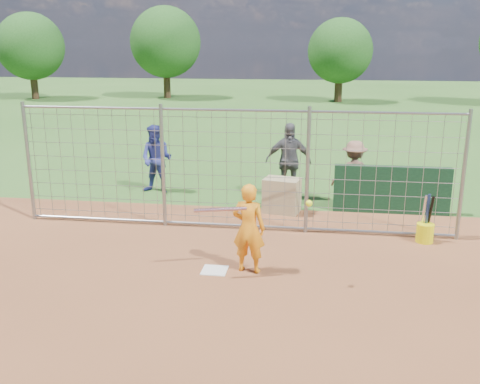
% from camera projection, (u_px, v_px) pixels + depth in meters
% --- Properties ---
extents(ground, '(100.00, 100.00, 0.00)m').
position_uv_depth(ground, '(217.00, 266.00, 9.39)').
color(ground, '#2D591E').
rests_on(ground, ground).
extents(infield_dirt, '(18.00, 18.00, 0.00)m').
position_uv_depth(infield_dirt, '(172.00, 364.00, 6.53)').
color(infield_dirt, brown).
rests_on(infield_dirt, ground).
extents(home_plate, '(0.43, 0.43, 0.02)m').
position_uv_depth(home_plate, '(215.00, 270.00, 9.20)').
color(home_plate, silver).
rests_on(home_plate, ground).
extents(dugout_wall, '(2.60, 0.20, 1.10)m').
position_uv_depth(dugout_wall, '(391.00, 190.00, 12.21)').
color(dugout_wall, '#11381E').
rests_on(dugout_wall, ground).
extents(batter, '(0.62, 0.45, 1.56)m').
position_uv_depth(batter, '(249.00, 228.00, 8.99)').
color(batter, orange).
rests_on(batter, ground).
extents(bystander_a, '(0.96, 0.80, 1.77)m').
position_uv_depth(bystander_a, '(157.00, 159.00, 13.83)').
color(bystander_a, navy).
rests_on(bystander_a, ground).
extents(bystander_b, '(1.17, 0.59, 1.93)m').
position_uv_depth(bystander_b, '(288.00, 161.00, 13.22)').
color(bystander_b, '#4F5054').
rests_on(bystander_b, ground).
extents(bystander_c, '(1.10, 0.72, 1.59)m').
position_uv_depth(bystander_c, '(354.00, 174.00, 12.64)').
color(bystander_c, '#845A48').
rests_on(bystander_c, ground).
extents(equipment_bin, '(0.90, 0.71, 0.80)m').
position_uv_depth(equipment_bin, '(282.00, 195.00, 12.30)').
color(equipment_bin, tan).
rests_on(equipment_bin, ground).
extents(equipment_in_play, '(1.90, 0.39, 0.31)m').
position_uv_depth(equipment_in_play, '(241.00, 208.00, 8.55)').
color(equipment_in_play, silver).
rests_on(equipment_in_play, ground).
extents(bucket_with_bats, '(0.34, 0.37, 0.98)m').
position_uv_depth(bucket_with_bats, '(425.00, 230.00, 10.48)').
color(bucket_with_bats, yellow).
rests_on(bucket_with_bats, ground).
extents(backstop_fence, '(9.08, 0.08, 2.60)m').
position_uv_depth(backstop_fence, '(234.00, 171.00, 10.96)').
color(backstop_fence, gray).
rests_on(backstop_fence, ground).
extents(tree_line, '(44.66, 6.72, 6.48)m').
position_uv_depth(tree_line, '(342.00, 44.00, 34.78)').
color(tree_line, '#3F2B19').
rests_on(tree_line, ground).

